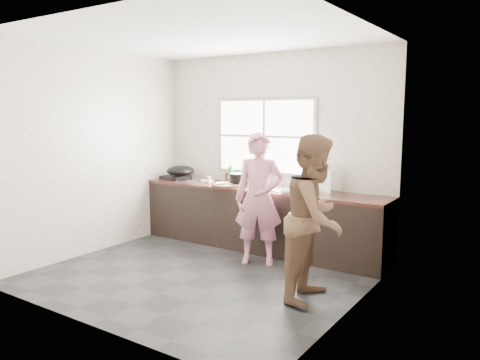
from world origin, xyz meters
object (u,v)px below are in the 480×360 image
Objects in this scene: black_pot at (239,180)px; glass_jar at (209,180)px; dish_rack at (322,181)px; bottle_green at (231,171)px; pot_lid_left at (192,180)px; cutting_board at (227,186)px; wok at (181,171)px; bottle_brown_short at (231,179)px; bottle_brown_tall at (229,176)px; bowl_crabs at (310,190)px; person_side at (315,218)px; bowl_held at (286,191)px; woman at (259,203)px; plate_food at (207,181)px; burner at (176,177)px; pot_lid_right at (199,179)px; bowl_mince at (224,185)px.

black_pot reaches higher than glass_jar.
bottle_green is at bearing -179.28° from dish_rack.
cutting_board is at bearing -17.47° from pot_lid_left.
bottle_brown_short is at bearing 6.84° from wok.
wok reaches higher than bottle_brown_tall.
bottle_green is (-1.38, 0.20, 0.13)m from bowl_crabs.
glass_jar is (-0.32, -0.10, -0.03)m from bottle_brown_short.
glass_jar is (-2.26, 1.20, 0.07)m from person_side.
woman is at bearing -119.24° from bowl_held.
woman is at bearing -21.14° from pot_lid_left.
bowl_held is at bearing -5.62° from wok.
glass_jar is (-1.20, 0.54, 0.14)m from woman.
bowl_crabs is 1.12× the size of bottle_brown_tall.
woman is 1.27m from bottle_green.
plate_food is at bearing -173.87° from dish_rack.
bowl_held is 0.86m from black_pot.
cutting_board is at bearing -10.97° from burner.
glass_jar is 0.67m from burner.
bottle_brown_short is 1.43m from dish_rack.
black_pot reaches higher than bowl_held.
cutting_board is (-0.73, 0.34, 0.11)m from woman.
bowl_crabs reaches higher than plate_food.
person_side is 9.44× the size of bottle_brown_tall.
wok is (-1.93, 0.19, 0.11)m from bowl_held.
bowl_crabs is 1.99m from pot_lid_left.
pot_lid_left is at bearing 169.58° from glass_jar.
cutting_board is 2.44× the size of bottle_brown_tall.
plate_food is 0.52× the size of wok.
woman reaches higher than pot_lid_right.
bottle_green reaches higher than bowl_held.
black_pot is 0.55m from glass_jar.
plate_food is at bearing 6.31° from pot_lid_left.
dish_rack reaches higher than cutting_board.
burner reaches higher than cutting_board.
bowl_held is 0.48m from dish_rack.
glass_jar is 0.21× the size of wok.
plate_food is 2.47× the size of glass_jar.
dish_rack is at bearing -5.61° from bottle_brown_tall.
woman is 10.36× the size of bottle_brown_short.
woman reaches higher than bowl_held.
bowl_held is 0.83× the size of plate_food.
cutting_board is at bearing -25.66° from pot_lid_right.
bowl_held is at bearing -20.78° from bottle_green.
dish_rack is (2.29, 0.10, 0.01)m from wok.
bowl_mince is 0.93× the size of black_pot.
bottle_brown_tall reaches higher than bottle_brown_short.
burner reaches higher than pot_lid_right.
pot_lid_left is (-0.38, 0.07, -0.04)m from glass_jar.
cutting_board is 4.84× the size of glass_jar.
bottle_brown_tall is 0.31m from glass_jar.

